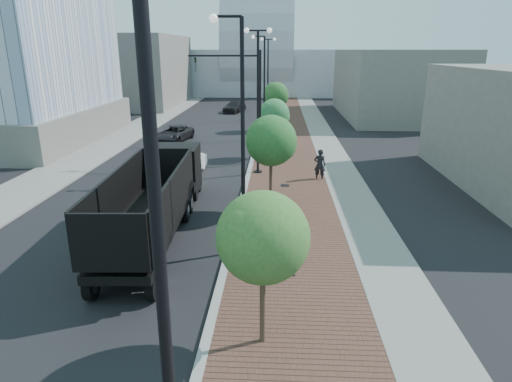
{
  "coord_description": "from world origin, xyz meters",
  "views": [
    {
      "loc": [
        1.97,
        -6.58,
        8.0
      ],
      "look_at": [
        1.0,
        12.0,
        2.0
      ],
      "focal_mm": 30.84,
      "sensor_mm": 36.0,
      "label": 1
    }
  ],
  "objects_px": {
    "pedestrian": "(320,165)",
    "dark_car_mid": "(174,134)",
    "white_sedan": "(189,164)",
    "dump_truck": "(165,191)"
  },
  "relations": [
    {
      "from": "dump_truck",
      "to": "dark_car_mid",
      "type": "distance_m",
      "value": 19.61
    },
    {
      "from": "white_sedan",
      "to": "pedestrian",
      "type": "distance_m",
      "value": 8.68
    },
    {
      "from": "dump_truck",
      "to": "white_sedan",
      "type": "distance_m",
      "value": 8.21
    },
    {
      "from": "dark_car_mid",
      "to": "pedestrian",
      "type": "xyz_separation_m",
      "value": [
        12.21,
        -12.09,
        0.33
      ]
    },
    {
      "from": "white_sedan",
      "to": "dark_car_mid",
      "type": "relative_size",
      "value": 0.81
    },
    {
      "from": "pedestrian",
      "to": "dark_car_mid",
      "type": "bearing_deg",
      "value": -35.3
    },
    {
      "from": "dark_car_mid",
      "to": "pedestrian",
      "type": "relative_size",
      "value": 2.41
    },
    {
      "from": "white_sedan",
      "to": "dark_car_mid",
      "type": "bearing_deg",
      "value": 113.92
    },
    {
      "from": "dump_truck",
      "to": "white_sedan",
      "type": "bearing_deg",
      "value": 90.39
    },
    {
      "from": "white_sedan",
      "to": "pedestrian",
      "type": "relative_size",
      "value": 1.96
    }
  ]
}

